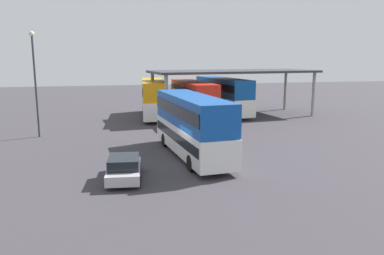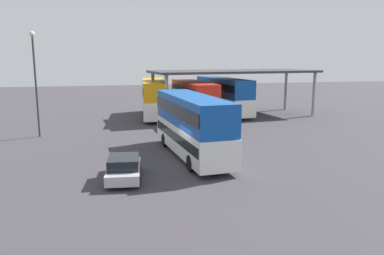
# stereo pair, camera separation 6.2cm
# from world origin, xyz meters

# --- Properties ---
(ground_plane) EXTENTS (140.00, 140.00, 0.00)m
(ground_plane) POSITION_xyz_m (0.00, 0.00, 0.00)
(ground_plane) COLOR #3A373D
(double_decker_main) EXTENTS (3.42, 10.80, 4.15)m
(double_decker_main) POSITION_xyz_m (0.35, 2.54, 2.28)
(double_decker_main) COLOR white
(double_decker_main) RESTS_ON ground_plane
(parked_hatchback) EXTENTS (2.14, 4.08, 1.35)m
(parked_hatchback) POSITION_xyz_m (-4.41, -1.59, 0.67)
(parked_hatchback) COLOR #B3AEB5
(parked_hatchback) RESTS_ON ground_plane
(double_decker_near_canopy) EXTENTS (3.32, 10.67, 4.14)m
(double_decker_near_canopy) POSITION_xyz_m (-0.17, 20.02, 2.27)
(double_decker_near_canopy) COLOR white
(double_decker_near_canopy) RESTS_ON ground_plane
(double_decker_mid_row) EXTENTS (3.06, 10.98, 4.10)m
(double_decker_mid_row) POSITION_xyz_m (3.81, 17.39, 2.25)
(double_decker_mid_row) COLOR orange
(double_decker_mid_row) RESTS_ON ground_plane
(double_decker_far_right) EXTENTS (4.03, 11.46, 4.26)m
(double_decker_far_right) POSITION_xyz_m (8.10, 20.51, 2.33)
(double_decker_far_right) COLOR silver
(double_decker_far_right) RESTS_ON ground_plane
(depot_canopy) EXTENTS (19.34, 9.09, 5.21)m
(depot_canopy) POSITION_xyz_m (8.83, 18.79, 4.89)
(depot_canopy) COLOR #33353A
(depot_canopy) RESTS_ON ground_plane
(lamppost_tall) EXTENTS (0.44, 0.44, 8.75)m
(lamppost_tall) POSITION_xyz_m (-10.94, 11.51, 5.43)
(lamppost_tall) COLOR #33353A
(lamppost_tall) RESTS_ON ground_plane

